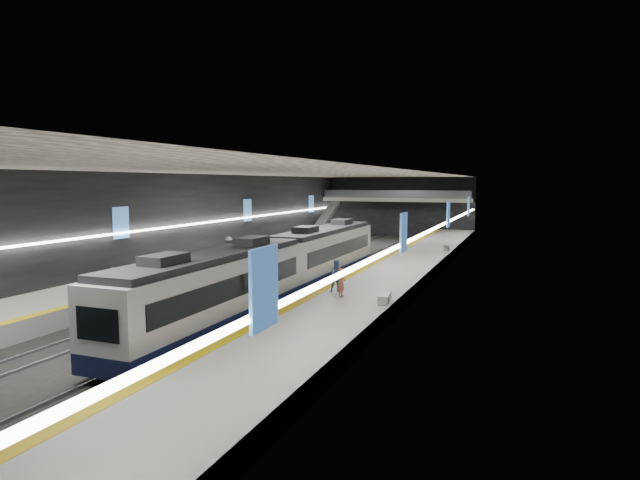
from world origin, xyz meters
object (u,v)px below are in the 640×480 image
at_px(passenger_left_b, 229,249).
at_px(bench_right_near, 385,298).
at_px(train, 282,266).
at_px(bench_left_near, 110,273).
at_px(escalator, 326,217).
at_px(bench_left_far, 306,231).
at_px(bench_right_far, 446,248).
at_px(passenger_right_a, 342,283).
at_px(passenger_right_b, 337,276).
at_px(passenger_left_a, 243,246).

bearing_deg(passenger_left_b, bench_right_near, 136.03).
height_order(train, bench_right_near, train).
bearing_deg(passenger_left_b, bench_left_near, 59.70).
relative_size(escalator, bench_left_far, 4.76).
relative_size(train, bench_right_far, 16.81).
relative_size(passenger_right_a, passenger_right_b, 0.86).
distance_m(bench_right_near, passenger_right_a, 2.60).
distance_m(train, bench_right_near, 7.38).
relative_size(bench_left_near, bench_right_near, 1.00).
xyz_separation_m(bench_left_far, passenger_left_b, (3.42, -24.23, 0.75)).
height_order(escalator, bench_right_far, escalator).
height_order(escalator, passenger_left_b, escalator).
distance_m(bench_right_near, passenger_left_a, 21.08).
distance_m(bench_left_far, bench_right_far, 22.27).
relative_size(bench_right_far, passenger_right_a, 1.11).
relative_size(bench_left_near, bench_left_far, 1.17).
bearing_deg(bench_left_near, train, -6.59).
bearing_deg(passenger_left_b, passenger_right_a, 132.13).
height_order(bench_right_near, passenger_left_b, passenger_left_b).
xyz_separation_m(train, passenger_right_a, (4.48, -1.82, -0.39)).
height_order(train, passenger_right_b, train).
height_order(train, passenger_left_b, train).
distance_m(bench_left_near, bench_right_far, 29.20).
bearing_deg(bench_right_far, train, -119.67).
bearing_deg(passenger_right_a, passenger_right_b, 28.77).
bearing_deg(bench_right_far, passenger_left_a, -161.05).
bearing_deg(bench_right_near, escalator, 107.11).
relative_size(bench_right_near, passenger_right_a, 1.22).
distance_m(escalator, passenger_left_b, 26.21).
distance_m(bench_right_near, bench_right_far, 22.87).
relative_size(escalator, passenger_right_b, 4.27).
height_order(train, bench_right_far, train).
xyz_separation_m(escalator, passenger_left_b, (1.42, -26.15, -0.95)).
distance_m(train, passenger_right_b, 3.93).
height_order(passenger_right_a, passenger_right_b, passenger_right_b).
xyz_separation_m(passenger_right_b, passenger_left_a, (-12.96, 12.18, -0.14)).
relative_size(escalator, bench_right_far, 4.48).
height_order(passenger_right_a, passenger_left_a, passenger_right_a).
xyz_separation_m(bench_right_near, passenger_left_a, (-16.10, 13.59, 0.55)).
bearing_deg(train, passenger_left_a, 128.48).
bearing_deg(passenger_left_b, train, 125.99).
bearing_deg(train, bench_left_far, 110.36).
bearing_deg(bench_right_near, passenger_right_b, 147.89).
xyz_separation_m(bench_left_far, passenger_right_a, (16.48, -34.16, 0.60)).
xyz_separation_m(bench_left_near, passenger_right_b, (15.86, 0.72, 0.70)).
bearing_deg(passenger_right_b, bench_right_near, -53.76).
distance_m(bench_left_near, bench_left_far, 33.79).
height_order(escalator, passenger_right_b, escalator).
height_order(bench_right_near, passenger_right_a, passenger_right_a).
xyz_separation_m(bench_right_far, passenger_left_a, (-16.10, -9.28, 0.57)).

